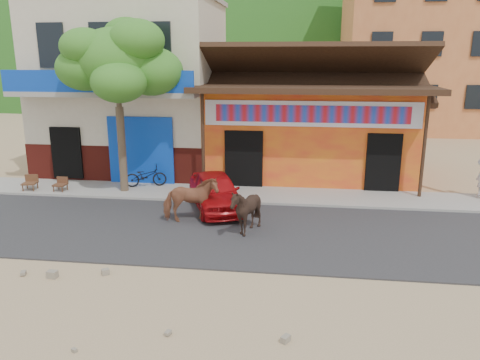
% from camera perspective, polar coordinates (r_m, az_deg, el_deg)
% --- Properties ---
extents(ground, '(120.00, 120.00, 0.00)m').
position_cam_1_polar(ground, '(11.02, -1.90, -11.08)').
color(ground, '#9E825B').
rests_on(ground, ground).
extents(road, '(60.00, 5.00, 0.04)m').
position_cam_1_polar(road, '(13.28, -0.16, -6.32)').
color(road, '#28282B').
rests_on(road, ground).
extents(sidewalk, '(60.00, 2.00, 0.12)m').
position_cam_1_polar(sidewalk, '(16.56, 1.43, -1.84)').
color(sidewalk, gray).
rests_on(sidewalk, ground).
extents(dance_club, '(8.00, 6.00, 3.60)m').
position_cam_1_polar(dance_club, '(20.01, 8.41, 6.03)').
color(dance_club, orange).
rests_on(dance_club, ground).
extents(cafe_building, '(7.00, 6.00, 7.00)m').
position_cam_1_polar(cafe_building, '(21.06, -12.65, 10.92)').
color(cafe_building, beige).
rests_on(cafe_building, ground).
extents(apartment_front, '(9.00, 9.00, 12.00)m').
position_cam_1_polar(apartment_front, '(34.59, 20.50, 15.92)').
color(apartment_front, '#CC723F').
rests_on(apartment_front, ground).
extents(hillside, '(100.00, 40.00, 24.00)m').
position_cam_1_polar(hillside, '(80.12, 6.58, 19.91)').
color(hillside, '#194C14').
rests_on(hillside, ground).
extents(tree, '(3.00, 3.00, 6.00)m').
position_cam_1_polar(tree, '(16.86, -14.51, 8.61)').
color(tree, '#2D721E').
rests_on(tree, sidewalk).
extents(cow_tan, '(1.74, 1.22, 1.34)m').
position_cam_1_polar(cow_tan, '(13.89, -6.04, -2.42)').
color(cow_tan, '#97593C').
rests_on(cow_tan, road).
extents(cow_dark, '(1.57, 1.50, 1.34)m').
position_cam_1_polar(cow_dark, '(12.88, 0.72, -3.73)').
color(cow_dark, black).
rests_on(cow_dark, road).
extents(red_car, '(2.56, 3.71, 1.17)m').
position_cam_1_polar(red_car, '(15.02, -3.00, -1.37)').
color(red_car, '#AF0C10').
rests_on(red_car, road).
extents(scooter, '(1.60, 0.99, 0.80)m').
position_cam_1_polar(scooter, '(17.68, -11.42, 0.49)').
color(scooter, black).
rests_on(scooter, sidewalk).
extents(cafe_chair_left, '(0.44, 0.44, 0.91)m').
position_cam_1_polar(cafe_chair_left, '(17.94, -21.15, 0.15)').
color(cafe_chair_left, '#452317').
rests_on(cafe_chair_left, sidewalk).
extents(cafe_chair_right, '(0.53, 0.53, 1.00)m').
position_cam_1_polar(cafe_chair_right, '(18.48, -24.33, 0.39)').
color(cafe_chair_right, '#4C2C19').
rests_on(cafe_chair_right, sidewalk).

